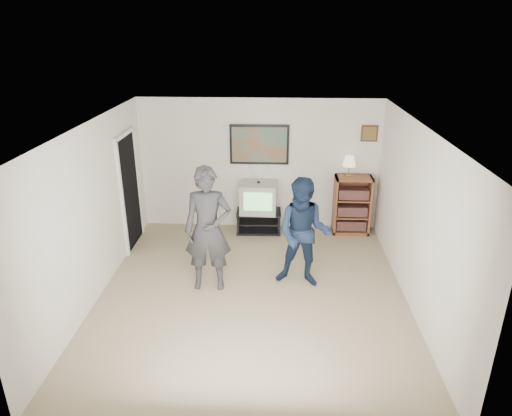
# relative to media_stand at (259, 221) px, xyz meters

# --- Properties ---
(room_shell) EXTENTS (4.51, 5.00, 2.51)m
(room_shell) POSITION_rel_media_stand_xyz_m (-0.00, -1.88, 1.04)
(room_shell) COLOR #7D6C4F
(room_shell) RESTS_ON ground
(media_stand) EXTENTS (0.85, 0.49, 0.42)m
(media_stand) POSITION_rel_media_stand_xyz_m (0.00, 0.00, 0.00)
(media_stand) COLOR black
(media_stand) RESTS_ON room_shell
(crt_television) EXTENTS (0.69, 0.59, 0.57)m
(crt_television) POSITION_rel_media_stand_xyz_m (-0.01, 0.00, 0.49)
(crt_television) COLOR #A9AAA5
(crt_television) RESTS_ON media_stand
(bookshelf) EXTENTS (0.68, 0.39, 1.11)m
(bookshelf) POSITION_rel_media_stand_xyz_m (1.76, 0.05, 0.35)
(bookshelf) COLOR brown
(bookshelf) RESTS_ON room_shell
(table_lamp) EXTENTS (0.24, 0.24, 0.39)m
(table_lamp) POSITION_rel_media_stand_xyz_m (1.65, 0.09, 1.10)
(table_lamp) COLOR beige
(table_lamp) RESTS_ON bookshelf
(person_tall) EXTENTS (0.72, 0.49, 1.90)m
(person_tall) POSITION_rel_media_stand_xyz_m (-0.66, -2.02, 0.74)
(person_tall) COLOR #2D2D2F
(person_tall) RESTS_ON room_shell
(person_short) EXTENTS (0.93, 0.78, 1.70)m
(person_short) POSITION_rel_media_stand_xyz_m (0.75, -1.87, 0.64)
(person_short) COLOR #15223C
(person_short) RESTS_ON room_shell
(controller_left) EXTENTS (0.07, 0.12, 0.03)m
(controller_left) POSITION_rel_media_stand_xyz_m (-0.71, -1.84, 1.05)
(controller_left) COLOR white
(controller_left) RESTS_ON person_tall
(controller_right) EXTENTS (0.04, 0.11, 0.03)m
(controller_right) POSITION_rel_media_stand_xyz_m (0.78, -1.60, 0.94)
(controller_right) COLOR white
(controller_right) RESTS_ON person_short
(poster) EXTENTS (1.10, 0.03, 0.75)m
(poster) POSITION_rel_media_stand_xyz_m (-0.00, 0.25, 1.44)
(poster) COLOR black
(poster) RESTS_ON room_shell
(air_vent) EXTENTS (0.28, 0.02, 0.14)m
(air_vent) POSITION_rel_media_stand_xyz_m (-0.55, 0.25, 1.74)
(air_vent) COLOR white
(air_vent) RESTS_ON room_shell
(small_picture) EXTENTS (0.30, 0.03, 0.30)m
(small_picture) POSITION_rel_media_stand_xyz_m (2.00, 0.25, 1.67)
(small_picture) COLOR black
(small_picture) RESTS_ON room_shell
(doorway) EXTENTS (0.03, 0.85, 2.00)m
(doorway) POSITION_rel_media_stand_xyz_m (-2.24, -0.63, 0.79)
(doorway) COLOR black
(doorway) RESTS_ON room_shell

